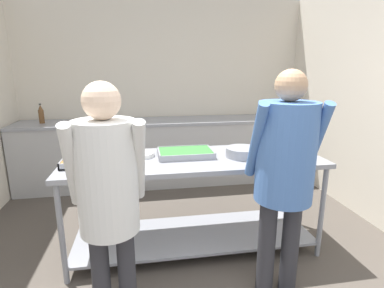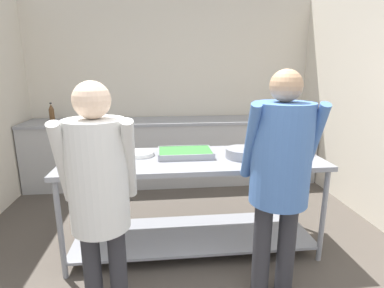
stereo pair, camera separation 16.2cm
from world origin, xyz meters
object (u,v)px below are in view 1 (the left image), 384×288
Objects in this scene: plate_stack at (140,154)px; serving_tray_roast at (185,153)px; serving_tray_vegetables at (92,161)px; guest_serving_left at (285,164)px; serving_tray_greens at (283,148)px; water_bottle at (41,114)px; sauce_pan at (243,152)px; guest_serving_right at (108,188)px.

serving_tray_roast is at bearing -7.01° from plate_stack.
serving_tray_vegetables is 0.28× the size of guest_serving_left.
serving_tray_roast and serving_tray_greens have the same top height.
water_bottle is at bearing 148.17° from serving_tray_greens.
water_bottle is (-2.66, 1.65, 0.15)m from serving_tray_greens.
sauce_pan is 0.27× the size of guest_serving_left.
serving_tray_vegetables is 2.00m from water_bottle.
guest_serving_left reaches higher than water_bottle.
serving_tray_roast is 0.51m from sauce_pan.
plate_stack is at bearing 169.70° from sauce_pan.
guest_serving_left is at bearing 7.83° from guest_serving_right.
guest_serving_left is (1.38, -0.64, 0.10)m from serving_tray_vegetables.
sauce_pan is at bearing -39.12° from water_bottle.
plate_stack is 0.51× the size of serving_tray_roast.
sauce_pan is 0.48m from serving_tray_greens.
guest_serving_right reaches higher than plate_stack.
serving_tray_roast is 1.12× the size of sauce_pan.
guest_serving_right is at bearing -143.75° from sauce_pan.
serving_tray_vegetables is at bearing 154.99° from guest_serving_left.
sauce_pan is at bearing 36.25° from guest_serving_right.
sauce_pan is at bearing 97.30° from guest_serving_left.
sauce_pan is 1.35m from guest_serving_right.
serving_tray_roast reaches higher than plate_stack.
serving_tray_roast is 0.31× the size of guest_serving_right.
serving_tray_vegetables is at bearing -158.36° from plate_stack.
plate_stack is 0.96× the size of water_bottle.
water_bottle is at bearing 116.84° from serving_tray_vegetables.
sauce_pan is 0.65m from guest_serving_left.
guest_serving_right reaches higher than serving_tray_greens.
guest_serving_right reaches higher than water_bottle.
water_bottle is (-1.11, 2.58, 0.08)m from guest_serving_right.
sauce_pan is (1.30, -0.01, 0.02)m from serving_tray_vegetables.
plate_stack is at bearing -51.43° from water_bottle.
guest_serving_left reaches higher than serving_tray_roast.
serving_tray_vegetables is 1.13× the size of serving_tray_greens.
guest_serving_right is 2.81m from water_bottle.
serving_tray_vegetables is at bearing -175.71° from serving_tray_greens.
plate_stack is 0.15× the size of guest_serving_left.
sauce_pan is (0.50, -0.11, 0.02)m from serving_tray_roast.
water_bottle is at bearing 128.57° from plate_stack.
serving_tray_vegetables is at bearing 104.76° from guest_serving_right.
sauce_pan is (0.90, -0.16, 0.03)m from plate_stack.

